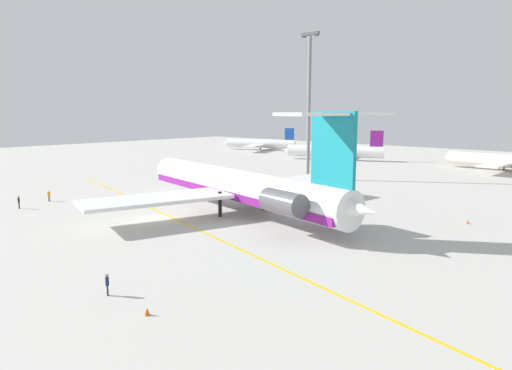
% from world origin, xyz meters
% --- Properties ---
extents(ground, '(280.69, 280.69, 0.00)m').
position_xyz_m(ground, '(0.00, 0.00, 0.00)').
color(ground, '#B7B5AD').
extents(main_jetliner, '(46.57, 41.44, 13.63)m').
position_xyz_m(main_jetliner, '(5.68, 10.13, 3.72)').
color(main_jetliner, white).
rests_on(main_jetliner, ground).
extents(airliner_far_left, '(25.43, 25.63, 7.95)m').
position_xyz_m(airliner_far_left, '(-61.64, 87.93, 2.34)').
color(airliner_far_left, white).
rests_on(airliner_far_left, ground).
extents(airliner_mid_left, '(26.98, 27.22, 8.49)m').
position_xyz_m(airliner_mid_left, '(-23.27, 76.63, 2.50)').
color(airliner_mid_left, white).
rests_on(airliner_mid_left, ground).
extents(airliner_mid_right, '(26.65, 26.25, 8.00)m').
position_xyz_m(airliner_mid_right, '(18.91, 82.91, 2.35)').
color(airliner_mid_right, silver).
rests_on(airliner_mid_right, ground).
extents(ground_crew_near_nose, '(0.42, 0.27, 1.69)m').
position_xyz_m(ground_crew_near_nose, '(17.80, -16.69, 1.07)').
color(ground_crew_near_nose, black).
rests_on(ground_crew_near_nose, ground).
extents(ground_crew_near_tail, '(0.46, 0.29, 1.82)m').
position_xyz_m(ground_crew_near_tail, '(-19.57, -9.14, 1.15)').
color(ground_crew_near_tail, black).
rests_on(ground_crew_near_tail, ground).
extents(ground_crew_portside, '(0.27, 0.42, 1.70)m').
position_xyz_m(ground_crew_portside, '(-21.78, -3.95, 1.07)').
color(ground_crew_portside, black).
rests_on(ground_crew_portside, ground).
extents(safety_cone_nose, '(0.40, 0.40, 0.55)m').
position_xyz_m(safety_cone_nose, '(30.25, 24.51, 0.28)').
color(safety_cone_nose, '#EA590F').
rests_on(safety_cone_nose, ground).
extents(safety_cone_wingtip, '(0.40, 0.40, 0.55)m').
position_xyz_m(safety_cone_wingtip, '(22.77, -16.62, 0.28)').
color(safety_cone_wingtip, '#EA590F').
rests_on(safety_cone_wingtip, ground).
extents(taxiway_centreline, '(91.50, 22.19, 0.01)m').
position_xyz_m(taxiway_centreline, '(4.39, 1.23, 0.00)').
color(taxiway_centreline, gold).
rests_on(taxiway_centreline, ground).
extents(light_mast, '(4.00, 0.70, 28.80)m').
position_xyz_m(light_mast, '(-6.30, 41.66, 15.63)').
color(light_mast, slate).
rests_on(light_mast, ground).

